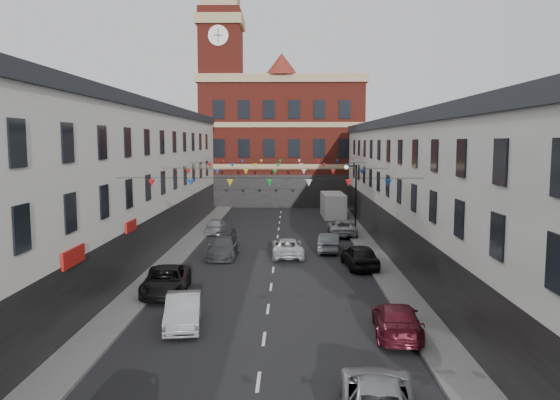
# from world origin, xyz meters

# --- Properties ---
(ground) EXTENTS (160.00, 160.00, 0.00)m
(ground) POSITION_xyz_m (0.00, 0.00, 0.00)
(ground) COLOR black
(ground) RESTS_ON ground
(pavement_left) EXTENTS (1.80, 64.00, 0.15)m
(pavement_left) POSITION_xyz_m (-6.90, 2.00, 0.07)
(pavement_left) COLOR #605E5B
(pavement_left) RESTS_ON ground
(pavement_right) EXTENTS (1.80, 64.00, 0.15)m
(pavement_right) POSITION_xyz_m (6.90, 2.00, 0.07)
(pavement_right) COLOR #605E5B
(pavement_right) RESTS_ON ground
(terrace_left) EXTENTS (8.40, 56.00, 10.70)m
(terrace_left) POSITION_xyz_m (-11.78, 1.00, 5.35)
(terrace_left) COLOR silver
(terrace_left) RESTS_ON ground
(terrace_right) EXTENTS (8.40, 56.00, 9.70)m
(terrace_right) POSITION_xyz_m (11.78, 1.00, 4.85)
(terrace_right) COLOR silver
(terrace_right) RESTS_ON ground
(civic_building) EXTENTS (20.60, 13.30, 18.50)m
(civic_building) POSITION_xyz_m (0.00, 37.95, 8.14)
(civic_building) COLOR maroon
(civic_building) RESTS_ON ground
(clock_tower) EXTENTS (5.60, 5.60, 30.00)m
(clock_tower) POSITION_xyz_m (-7.50, 35.00, 14.93)
(clock_tower) COLOR maroon
(clock_tower) RESTS_ON ground
(distant_hill) EXTENTS (40.00, 14.00, 10.00)m
(distant_hill) POSITION_xyz_m (-4.00, 62.00, 5.00)
(distant_hill) COLOR #274721
(distant_hill) RESTS_ON ground
(street_lamp) EXTENTS (1.10, 0.36, 6.00)m
(street_lamp) POSITION_xyz_m (6.55, 14.00, 3.90)
(street_lamp) COLOR black
(street_lamp) RESTS_ON ground
(car_left_b) EXTENTS (2.05, 4.39, 1.39)m
(car_left_b) POSITION_xyz_m (-3.60, -10.49, 0.70)
(car_left_b) COLOR gray
(car_left_b) RESTS_ON ground
(car_left_c) EXTENTS (2.86, 5.28, 1.40)m
(car_left_c) POSITION_xyz_m (-5.50, -5.44, 0.70)
(car_left_c) COLOR black
(car_left_c) RESTS_ON ground
(car_left_d) EXTENTS (2.07, 4.91, 1.42)m
(car_left_d) POSITION_xyz_m (-3.60, 3.82, 0.71)
(car_left_d) COLOR #3C4043
(car_left_d) RESTS_ON ground
(car_left_e) EXTENTS (1.57, 3.75, 1.27)m
(car_left_e) POSITION_xyz_m (-5.50, 13.53, 0.63)
(car_left_e) COLOR gray
(car_left_e) RESTS_ON ground
(car_right_b) EXTENTS (2.73, 5.00, 1.33)m
(car_right_b) POSITION_xyz_m (3.60, -18.40, 0.67)
(car_right_b) COLOR gray
(car_right_b) RESTS_ON ground
(car_right_c) EXTENTS (2.27, 4.75, 1.34)m
(car_right_c) POSITION_xyz_m (5.50, -11.45, 0.67)
(car_right_c) COLOR #5C121F
(car_right_c) RESTS_ON ground
(car_right_d) EXTENTS (2.27, 4.70, 1.55)m
(car_right_d) POSITION_xyz_m (5.50, 0.68, 0.77)
(car_right_d) COLOR black
(car_right_d) RESTS_ON ground
(car_right_e) EXTENTS (1.93, 4.33, 1.38)m
(car_right_e) POSITION_xyz_m (3.93, 5.87, 0.69)
(car_right_e) COLOR #53575B
(car_right_e) RESTS_ON ground
(car_right_f) EXTENTS (2.38, 5.03, 1.39)m
(car_right_f) POSITION_xyz_m (5.50, 12.73, 0.69)
(car_right_f) COLOR #A8A9AD
(car_right_f) RESTS_ON ground
(moving_car) EXTENTS (2.37, 4.78, 1.30)m
(moving_car) POSITION_xyz_m (0.87, 4.10, 0.65)
(moving_car) COLOR silver
(moving_car) RESTS_ON ground
(white_van) EXTENTS (2.40, 5.86, 2.57)m
(white_van) POSITION_xyz_m (5.60, 24.01, 1.28)
(white_van) COLOR silver
(white_van) RESTS_ON ground
(pedestrian) EXTENTS (0.82, 0.70, 1.90)m
(pedestrian) POSITION_xyz_m (-3.00, 4.86, 0.95)
(pedestrian) COLOR black
(pedestrian) RESTS_ON ground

